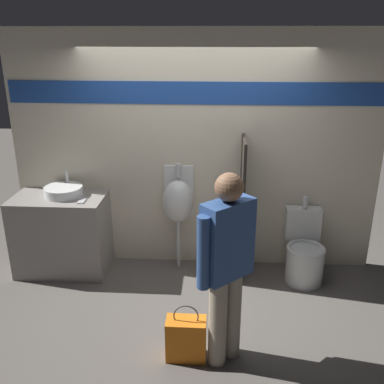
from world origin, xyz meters
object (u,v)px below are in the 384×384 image
Objects in this scene: cell_phone at (82,201)px; person_in_vest at (227,264)px; urinal_near_counter at (178,201)px; toilet at (304,254)px; shopping_bag at (186,338)px; sink_basin at (64,191)px.

person_in_vest is (1.55, -1.25, 0.00)m from cell_phone.
toilet is at bearing -7.09° from urinal_near_counter.
toilet is 1.84m from shopping_bag.
urinal_near_counter reaches higher than cell_phone.
cell_phone is 0.27× the size of shopping_bag.
shopping_bag is at bearing -132.07° from toilet.
cell_phone is at bearing 98.85° from person_in_vest.
cell_phone is 1.06m from urinal_near_counter.
person_in_vest is at bearing 1.84° from shopping_bag.
person_in_vest is (1.81, -1.43, -0.04)m from sink_basin.
urinal_near_counter is at bearing 97.62° from shopping_bag.
sink_basin reaches higher than shopping_bag.
shopping_bag is (-0.32, -0.01, -0.73)m from person_in_vest.
urinal_near_counter is (1.28, 0.10, -0.13)m from sink_basin.
urinal_near_counter is at bearing 66.91° from person_in_vest.
shopping_bag is (0.21, -1.54, -0.64)m from urinal_near_counter.
urinal_near_counter is 0.75× the size of person_in_vest.
sink_basin reaches higher than toilet.
person_in_vest is (-0.90, -1.35, 0.62)m from toilet.
shopping_bag is (1.49, -1.44, -0.77)m from sink_basin.
person_in_vest is at bearing -38.32° from sink_basin.
cell_phone is 2.00m from person_in_vest.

